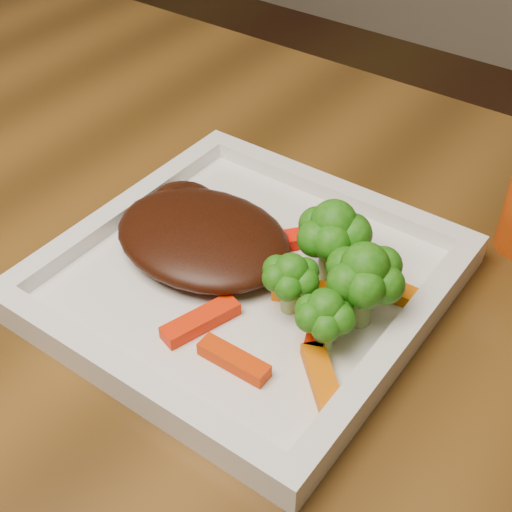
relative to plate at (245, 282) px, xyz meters
The scene contains 13 objects.
plate is the anchor object (origin of this frame).
steak 0.05m from the plate, behind, with size 0.15×0.11×0.03m, color #351308.
broccoli_0 0.08m from the plate, 36.46° to the left, with size 0.06×0.06×0.07m, color #247213, non-canonical shape.
broccoli_1 0.10m from the plate, ahead, with size 0.06×0.06×0.06m, color #2F7613, non-canonical shape.
broccoli_2 0.10m from the plate, 17.41° to the right, with size 0.05×0.05×0.06m, color #1F6711, non-canonical shape.
broccoli_3 0.06m from the plate, 11.34° to the right, with size 0.05×0.05×0.06m, color #246410, non-canonical shape.
carrot_0 0.09m from the plate, 58.24° to the right, with size 0.05×0.01×0.01m, color #C83003.
carrot_1 0.12m from the plate, 28.11° to the right, with size 0.06×0.02×0.01m, color #D15F03.
carrot_2 0.06m from the plate, 84.29° to the right, with size 0.06×0.02×0.01m, color red.
carrot_3 0.11m from the plate, 24.20° to the left, with size 0.06×0.01×0.01m, color #E06803.
carrot_4 0.06m from the plate, 75.49° to the left, with size 0.06×0.02×0.01m, color #FF1304.
carrot_5 0.08m from the plate, 11.05° to the right, with size 0.05×0.01×0.01m, color #FB2204.
carrot_6 0.06m from the plate, 11.09° to the left, with size 0.06×0.02×0.01m, color #FF7104.
Camera 1 is at (0.17, -0.37, 1.12)m, focal length 50.00 mm.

